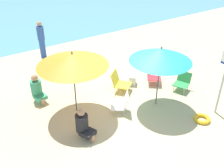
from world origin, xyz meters
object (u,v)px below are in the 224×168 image
at_px(beach_chair_b, 121,103).
at_px(person_a, 37,89).
at_px(beach_chair_a, 119,82).
at_px(swim_ring, 202,119).
at_px(person_c, 41,39).
at_px(beach_bag, 133,80).
at_px(umbrella_orange, 72,59).
at_px(warning_sign, 224,75).
at_px(beach_chair_d, 183,81).
at_px(person_b, 83,124).
at_px(beach_chair_c, 154,75).
at_px(umbrella_teal, 161,55).

relative_size(beach_chair_b, person_a, 0.74).
height_order(beach_chair_a, swim_ring, beach_chair_a).
bearing_deg(person_c, beach_bag, -63.49).
bearing_deg(umbrella_orange, beach_bag, 7.49).
bearing_deg(warning_sign, umbrella_orange, 151.49).
xyz_separation_m(beach_chair_d, person_c, (-3.05, 5.19, 0.49)).
bearing_deg(person_b, swim_ring, 45.98).
bearing_deg(person_a, person_b, 1.86).
bearing_deg(beach_chair_c, beach_chair_b, -30.48).
height_order(beach_chair_c, warning_sign, warning_sign).
xyz_separation_m(person_b, beach_bag, (2.77, 1.50, -0.26)).
height_order(beach_chair_a, person_c, person_c).
distance_m(beach_chair_d, beach_bag, 1.73).
height_order(umbrella_orange, beach_chair_d, umbrella_orange).
height_order(umbrella_orange, beach_chair_b, umbrella_orange).
relative_size(beach_chair_a, person_a, 0.85).
distance_m(person_c, warning_sign, 7.33).
distance_m(person_a, person_b, 2.35).
height_order(beach_chair_b, warning_sign, warning_sign).
xyz_separation_m(umbrella_teal, beach_chair_c, (0.84, 1.07, -1.40)).
relative_size(beach_chair_a, warning_sign, 0.40).
bearing_deg(person_a, beach_chair_c, 65.31).
bearing_deg(umbrella_teal, swim_ring, -67.68).
height_order(umbrella_orange, warning_sign, warning_sign).
distance_m(beach_chair_d, person_c, 6.04).
relative_size(umbrella_teal, beach_chair_d, 2.82).
xyz_separation_m(beach_chair_a, person_a, (-2.54, 0.90, 0.12)).
xyz_separation_m(beach_chair_c, warning_sign, (0.38, -2.40, 0.97)).
distance_m(beach_chair_c, person_b, 3.67).
height_order(person_a, beach_bag, person_a).
height_order(beach_chair_b, beach_chair_d, beach_chair_b).
distance_m(umbrella_orange, swim_ring, 4.10).
relative_size(person_b, swim_ring, 1.87).
distance_m(umbrella_orange, person_b, 1.80).
bearing_deg(beach_chair_a, warning_sign, -4.51).
distance_m(warning_sign, beach_bag, 3.14).
xyz_separation_m(beach_chair_a, person_c, (-1.17, 4.07, 0.46)).
bearing_deg(person_b, person_a, 167.88).
bearing_deg(umbrella_orange, swim_ring, -41.02).
bearing_deg(beach_chair_a, person_b, -94.17).
xyz_separation_m(beach_chair_a, beach_bag, (0.65, 0.09, -0.18)).
height_order(warning_sign, swim_ring, warning_sign).
relative_size(umbrella_orange, beach_chair_c, 2.76).
xyz_separation_m(person_a, warning_sign, (4.27, -3.54, 0.82)).
distance_m(beach_chair_a, swim_ring, 2.91).
height_order(umbrella_orange, umbrella_teal, umbrella_teal).
relative_size(umbrella_teal, person_c, 1.25).
xyz_separation_m(umbrella_teal, warning_sign, (1.22, -1.33, -0.43)).
bearing_deg(umbrella_orange, beach_chair_c, -0.19).
distance_m(beach_chair_a, beach_chair_d, 2.18).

